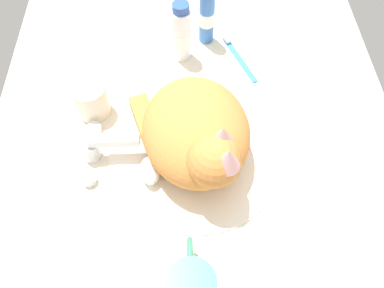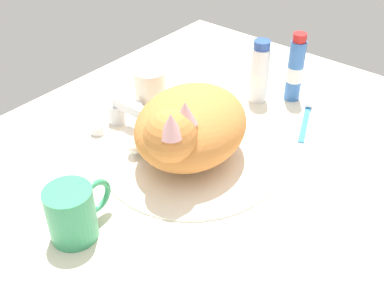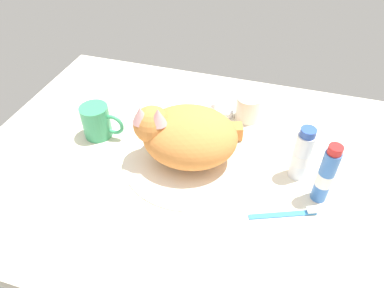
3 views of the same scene
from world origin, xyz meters
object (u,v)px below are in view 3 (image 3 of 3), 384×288
faucet (209,108)px  rinse_cup (248,108)px  cat (185,135)px  toothpaste_bottle (302,155)px  toothbrush (287,213)px  coffee_mug (97,122)px  mouthwash_bottle (326,175)px

faucet → rinse_cup: (11.00, 2.19, 0.84)cm
cat → toothpaste_bottle: (27.41, 2.13, -1.16)cm
toothpaste_bottle → toothbrush: (-1.00, -12.81, -6.13)cm
rinse_cup → toothpaste_bottle: (15.33, -18.61, 3.01)cm
coffee_mug → toothbrush: bearing=-13.7°
coffee_mug → toothpaste_bottle: 52.68cm
rinse_cup → mouthwash_bottle: bearing=-49.9°
cat → toothbrush: size_ratio=1.82×
coffee_mug → toothbrush: 53.31cm
rinse_cup → mouthwash_bottle: (20.59, -24.44, 3.71)cm
faucet → toothbrush: (25.33, -29.22, -2.28)cm
faucet → toothbrush: faucet is taller
toothpaste_bottle → toothbrush: bearing=-94.5°
cat → toothbrush: 29.40cm
toothbrush → toothpaste_bottle: bearing=85.5°
faucet → cat: bearing=-93.3°
rinse_cup → toothpaste_bottle: bearing=-50.5°
coffee_mug → mouthwash_bottle: (57.90, -5.60, 2.76)cm
faucet → toothpaste_bottle: size_ratio=0.99×
coffee_mug → rinse_cup: size_ratio=1.61×
toothbrush → rinse_cup: bearing=114.5°
mouthwash_bottle → toothpaste_bottle: bearing=132.1°
rinse_cup → toothbrush: size_ratio=0.51×
faucet → rinse_cup: rinse_cup is taller
faucet → mouthwash_bottle: size_ratio=0.90×
cat → rinse_cup: cat is taller
cat → rinse_cup: bearing=59.8°
coffee_mug → toothpaste_bottle: bearing=0.2°
faucet → rinse_cup: size_ratio=1.93×
mouthwash_bottle → faucet: bearing=144.8°
rinse_cup → toothpaste_bottle: toothpaste_bottle is taller
cat → toothbrush: (26.41, -10.68, -7.28)cm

